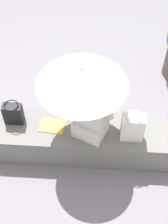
{
  "coord_description": "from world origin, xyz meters",
  "views": [
    {
      "loc": [
        0.21,
        -2.16,
        3.46
      ],
      "look_at": [
        0.07,
        -0.02,
        0.78
      ],
      "focal_mm": 51.85,
      "sensor_mm": 36.0,
      "label": 1
    }
  ],
  "objects": [
    {
      "name": "stone_bench",
      "position": [
        0.0,
        0.0,
        0.22
      ],
      "size": [
        2.19,
        0.51,
        0.43
      ],
      "primitive_type": "cube",
      "color": "slate",
      "rests_on": "ground"
    },
    {
      "name": "handbag_black",
      "position": [
        -0.74,
        0.07,
        0.58
      ],
      "size": [
        0.22,
        0.16,
        0.3
      ],
      "color": "black",
      "rests_on": "stone_bench"
    },
    {
      "name": "parasol",
      "position": [
        0.05,
        0.01,
        1.29
      ],
      "size": [
        0.9,
        0.9,
        0.99
      ],
      "color": "#B7B7BC",
      "rests_on": "stone_bench"
    },
    {
      "name": "person_seated",
      "position": [
        0.14,
        -0.04,
        0.82
      ],
      "size": [
        0.51,
        0.39,
        0.9
      ],
      "color": "beige",
      "rests_on": "stone_bench"
    },
    {
      "name": "magazine",
      "position": [
        -0.3,
        0.03,
        0.44
      ],
      "size": [
        0.3,
        0.23,
        0.01
      ],
      "primitive_type": "cube",
      "rotation": [
        0.0,
        0.0,
        -0.11
      ],
      "color": "gold",
      "rests_on": "stone_bench"
    },
    {
      "name": "tote_bag_canvas",
      "position": [
        0.6,
        -0.06,
        0.62
      ],
      "size": [
        0.25,
        0.19,
        0.37
      ],
      "color": "silver",
      "rests_on": "stone_bench"
    },
    {
      "name": "ground_plane",
      "position": [
        0.0,
        0.0,
        0.0
      ],
      "size": [
        14.0,
        14.0,
        0.0
      ],
      "primitive_type": "plane",
      "color": "slate"
    }
  ]
}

